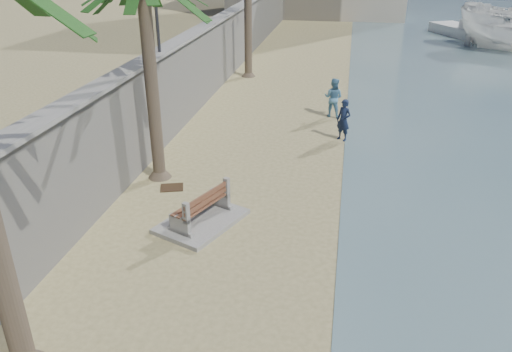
{
  "coord_description": "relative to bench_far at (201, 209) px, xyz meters",
  "views": [
    {
      "loc": [
        1.88,
        -5.88,
        7.45
      ],
      "look_at": [
        -0.5,
        7.0,
        1.2
      ],
      "focal_mm": 35.0,
      "sensor_mm": 36.0,
      "label": 1
    }
  ],
  "objects": [
    {
      "name": "person_a",
      "position": [
        3.81,
        7.44,
        0.52
      ],
      "size": [
        0.85,
        0.79,
        1.95
      ],
      "primitive_type": "imported",
      "rotation": [
        0.0,
        0.0,
        -0.61
      ],
      "color": "#151F3A",
      "rests_on": "ground_plane"
    },
    {
      "name": "yacht_far",
      "position": [
        13.69,
        32.53,
        -0.11
      ],
      "size": [
        6.23,
        8.87,
        1.5
      ],
      "primitive_type": null,
      "rotation": [
        0.0,
        0.0,
        2.05
      ],
      "color": "silver",
      "rests_on": "bay_water"
    },
    {
      "name": "wall_cap",
      "position": [
        -3.27,
        13.94,
        3.09
      ],
      "size": [
        0.8,
        70.0,
        0.12
      ],
      "primitive_type": "cube",
      "color": "gray",
      "rests_on": "seawall"
    },
    {
      "name": "debris_c",
      "position": [
        -1.6,
        2.01,
        -0.44
      ],
      "size": [
        0.89,
        0.79,
        0.03
      ],
      "primitive_type": "cube",
      "rotation": [
        0.0,
        0.0,
        3.45
      ],
      "color": "#382616",
      "rests_on": "ground_plane"
    },
    {
      "name": "bench_far",
      "position": [
        0.0,
        0.0,
        0.0
      ],
      "size": [
        2.54,
        2.96,
        1.05
      ],
      "color": "gray",
      "rests_on": "ground_plane"
    },
    {
      "name": "person_b",
      "position": [
        3.27,
        10.39,
        0.53
      ],
      "size": [
        1.13,
        0.98,
        1.98
      ],
      "primitive_type": "imported",
      "rotation": [
        0.0,
        0.0,
        2.85
      ],
      "color": "#5388AD",
      "rests_on": "ground_plane"
    },
    {
      "name": "seawall",
      "position": [
        -3.27,
        13.94,
        1.29
      ],
      "size": [
        0.45,
        70.0,
        3.5
      ],
      "primitive_type": "cube",
      "color": "gray",
      "rests_on": "ground_plane"
    }
  ]
}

